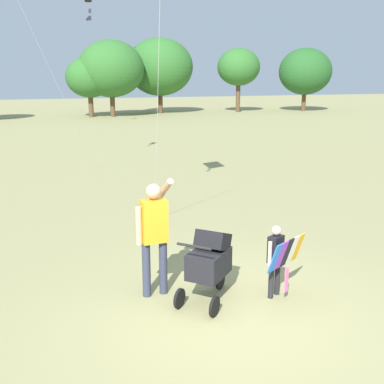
{
  "coord_description": "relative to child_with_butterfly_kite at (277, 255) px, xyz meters",
  "views": [
    {
      "loc": [
        -2.37,
        -5.2,
        3.1
      ],
      "look_at": [
        -0.04,
        1.66,
        1.3
      ],
      "focal_mm": 44.47,
      "sensor_mm": 36.0,
      "label": 1
    }
  ],
  "objects": [
    {
      "name": "ground_plane",
      "position": [
        -0.78,
        -0.33,
        -0.63
      ],
      "size": [
        120.0,
        120.0,
        0.0
      ],
      "primitive_type": "plane",
      "color": "#938E5B"
    },
    {
      "name": "person_adult_flyer",
      "position": [
        -1.62,
        0.63,
        0.36
      ],
      "size": [
        0.53,
        0.52,
        1.72
      ],
      "color": "#33384C",
      "rests_on": "ground"
    },
    {
      "name": "child_with_butterfly_kite",
      "position": [
        0.0,
        0.0,
        0.0
      ],
      "size": [
        0.7,
        0.51,
        1.06
      ],
      "color": "#232328",
      "rests_on": "ground"
    },
    {
      "name": "treeline_distant",
      "position": [
        0.23,
        31.41,
        2.95
      ],
      "size": [
        44.18,
        6.95,
        6.48
      ],
      "color": "brown",
      "rests_on": "ground"
    },
    {
      "name": "stroller",
      "position": [
        -0.94,
        0.22,
        -0.03
      ],
      "size": [
        0.98,
        0.97,
        1.03
      ],
      "color": "black",
      "rests_on": "ground"
    }
  ]
}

